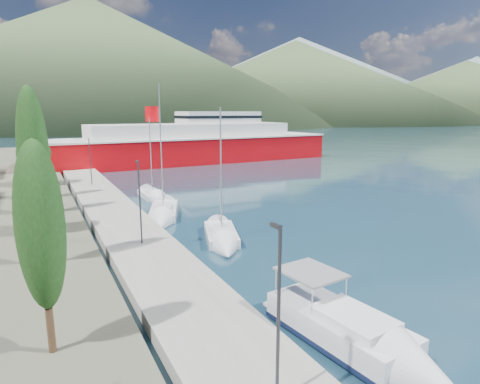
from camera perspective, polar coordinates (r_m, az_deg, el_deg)
ground at (r=137.29m, az=-20.83°, el=6.31°), size 1400.00×1400.00×0.00m
quay at (r=43.66m, az=-18.02°, el=-2.30°), size 5.00×88.00×0.80m
hills_far at (r=656.63m, az=-14.15°, el=16.87°), size 1480.00×900.00×180.00m
hills_near at (r=406.64m, az=-11.39°, el=16.61°), size 1010.00×520.00×115.00m
tree_row at (r=49.28m, az=-27.29°, el=4.98°), size 4.18×64.05×11.14m
lamp_posts at (r=32.49m, az=-15.26°, el=-0.05°), size 0.15×46.15×6.06m
motor_cruiser at (r=18.78m, az=17.77°, el=-20.29°), size 3.88×9.89×3.55m
sailboat_near at (r=31.40m, az=-2.34°, el=-7.17°), size 4.85×8.40×11.58m
sailboat_mid at (r=39.11m, az=-10.99°, el=-3.60°), size 5.74×9.98×13.95m
sailboat_far at (r=48.42m, az=-11.88°, el=-0.80°), size 2.34×7.16×10.49m
ferry at (r=84.04m, az=-6.64°, el=6.72°), size 60.40×15.42×11.89m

